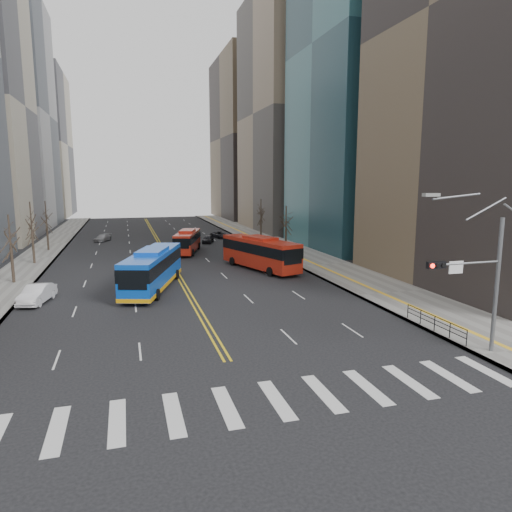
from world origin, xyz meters
TOP-DOWN VIEW (x-y plane):
  - ground at (0.00, 0.00)m, footprint 220.00×220.00m
  - sidewalk_right at (17.50, 45.00)m, footprint 7.00×130.00m
  - sidewalk_left at (-16.50, 45.00)m, footprint 5.00×130.00m
  - crosswalk at (0.00, 0.00)m, footprint 26.70×4.00m
  - centerline at (0.00, 55.00)m, footprint 0.55×100.00m
  - office_towers at (0.12, 68.51)m, footprint 83.00×134.00m
  - signal_mast at (13.77, 2.00)m, footprint 5.37×0.37m
  - pedestrian_railing at (14.30, 6.00)m, footprint 0.06×6.06m
  - street_trees at (-7.18, 34.55)m, footprint 35.20×47.20m
  - blue_bus at (-2.90, 24.00)m, footprint 6.59×13.31m
  - red_bus_near at (9.42, 30.34)m, footprint 6.35×12.27m
  - red_bus_far at (3.11, 44.83)m, footprint 5.13×10.38m
  - car_white at (-12.50, 21.54)m, footprint 2.65×4.93m
  - car_dark_mid at (7.62, 53.93)m, footprint 2.67×3.96m
  - car_silver at (-8.92, 60.88)m, footprint 3.15×4.37m
  - car_dark_far at (10.72, 59.68)m, footprint 3.00×4.48m

SIDE VIEW (x-z plane):
  - ground at x=0.00m, z-range 0.00..0.00m
  - crosswalk at x=0.00m, z-range 0.00..0.01m
  - centerline at x=0.00m, z-range 0.00..0.01m
  - sidewalk_right at x=17.50m, z-range 0.00..0.15m
  - sidewalk_left at x=-16.50m, z-range 0.00..0.15m
  - car_dark_far at x=10.72m, z-range 0.00..1.14m
  - car_silver at x=-8.92m, z-range 0.00..1.18m
  - car_dark_mid at x=7.62m, z-range 0.00..1.25m
  - car_white at x=-12.50m, z-range 0.00..1.54m
  - pedestrian_railing at x=14.30m, z-range 0.31..1.33m
  - red_bus_far at x=3.11m, z-range 0.19..3.43m
  - blue_bus at x=-2.90m, z-range 0.09..3.88m
  - red_bus_near at x=9.42m, z-range 0.21..3.99m
  - signal_mast at x=13.77m, z-range 0.16..9.55m
  - street_trees at x=-7.18m, z-range 1.07..8.67m
  - office_towers at x=0.12m, z-range -5.08..52.92m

